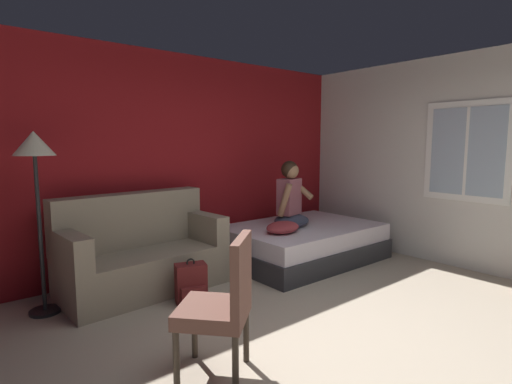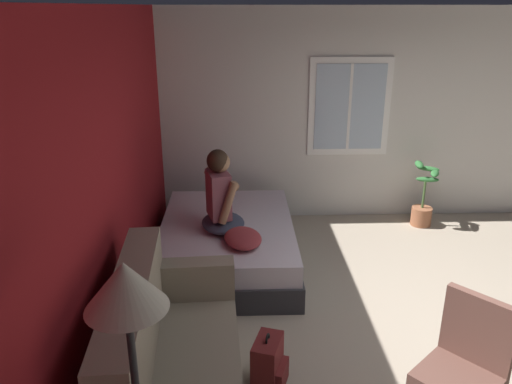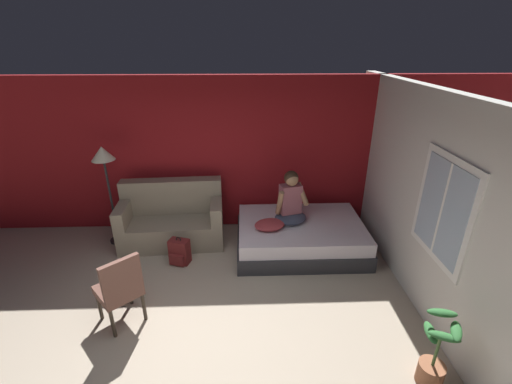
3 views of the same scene
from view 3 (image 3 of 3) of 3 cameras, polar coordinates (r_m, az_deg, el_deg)
ground_plane at (r=4.37m, az=-10.82°, el=-23.68°), size 40.00×40.00×0.00m
wall_back_accent at (r=6.10m, az=-8.12°, el=6.10°), size 10.72×0.16×2.70m
wall_side_with_window at (r=4.14m, az=32.06°, el=-6.62°), size 0.19×7.00×2.70m
bed at (r=5.76m, az=7.38°, el=-7.23°), size 2.07×1.46×0.48m
couch at (r=6.03m, az=-13.75°, el=-4.49°), size 1.74×0.92×1.04m
side_chair at (r=4.49m, az=-21.76°, el=-14.58°), size 0.65×0.65×0.98m
person_seated at (r=5.49m, az=5.79°, el=-1.65°), size 0.62×0.56×0.88m
backpack at (r=5.52m, az=-12.64°, el=-9.74°), size 0.34×0.30×0.46m
throw_pillow at (r=5.39m, az=2.29°, el=-5.48°), size 0.55×0.46×0.14m
cell_phone at (r=5.42m, az=2.08°, el=-6.09°), size 0.16×0.12×0.01m
floor_lamp at (r=5.91m, az=-23.98°, el=4.43°), size 0.36×0.36×1.70m
potted_plant at (r=4.17m, az=27.52°, el=-23.66°), size 0.39×0.37×0.85m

